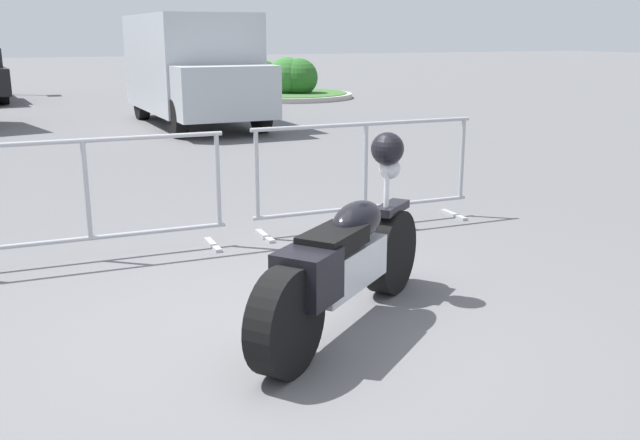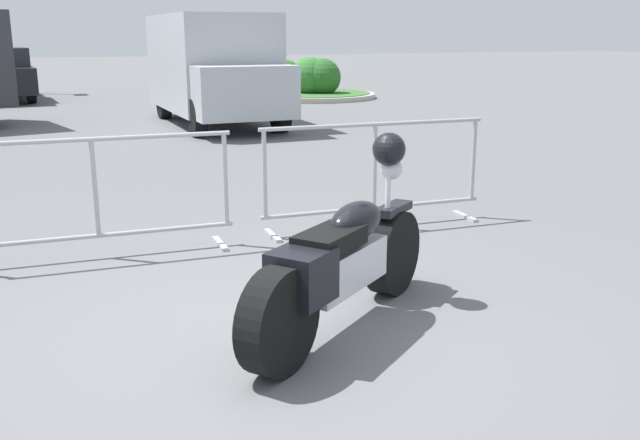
# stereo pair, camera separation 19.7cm
# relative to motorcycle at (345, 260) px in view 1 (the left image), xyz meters

# --- Properties ---
(ground_plane) EXTENTS (120.00, 120.00, 0.00)m
(ground_plane) POSITION_rel_motorcycle_xyz_m (-0.58, 0.13, -0.47)
(ground_plane) COLOR #5B5B5E
(motorcycle) EXTENTS (1.85, 1.46, 1.24)m
(motorcycle) POSITION_rel_motorcycle_xyz_m (0.00, 0.00, 0.00)
(motorcycle) COLOR black
(motorcycle) RESTS_ON ground
(crowd_barrier_near) EXTENTS (2.40, 0.52, 1.07)m
(crowd_barrier_near) POSITION_rel_motorcycle_xyz_m (-1.35, 2.23, 0.09)
(crowd_barrier_near) COLOR #9EA0A5
(crowd_barrier_near) RESTS_ON ground
(crowd_barrier_far) EXTENTS (2.40, 0.52, 1.07)m
(crowd_barrier_far) POSITION_rel_motorcycle_xyz_m (1.35, 2.23, 0.09)
(crowd_barrier_far) COLOR #9EA0A5
(crowd_barrier_far) RESTS_ON ground
(delivery_van) EXTENTS (2.03, 5.01, 2.31)m
(delivery_van) POSITION_rel_motorcycle_xyz_m (2.02, 11.26, 0.77)
(delivery_van) COLOR #B2B7BC
(delivery_van) RESTS_ON ground
(planter_island) EXTENTS (3.96, 3.96, 1.23)m
(planter_island) POSITION_rel_motorcycle_xyz_m (6.28, 16.56, -0.04)
(planter_island) COLOR #ADA89E
(planter_island) RESTS_ON ground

